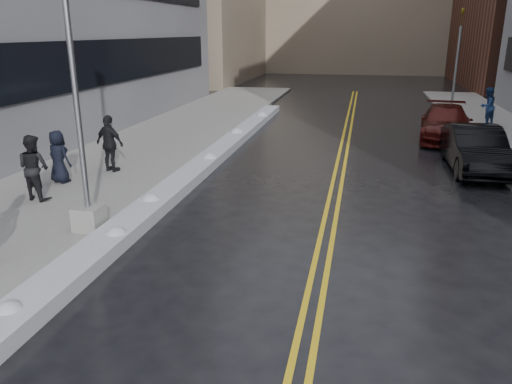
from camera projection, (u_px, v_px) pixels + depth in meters
The scene contains 13 objects.
ground at pixel (190, 286), 9.99m from camera, with size 160.00×160.00×0.00m, color black.
sidewalk_west at pixel (137, 154), 20.41m from camera, with size 5.50×50.00×0.15m, color gray.
lane_line_left at pixel (336, 166), 18.84m from camera, with size 0.12×50.00×0.01m, color gold.
lane_line_right at pixel (344, 166), 18.78m from camera, with size 0.12×50.00×0.01m, color gold.
snow_ridge at pixel (198, 168), 17.87m from camera, with size 0.90×30.00×0.34m, color silver.
lamppost at pixel (80, 135), 11.73m from camera, with size 0.65×0.65×7.62m.
traffic_signal at pixel (457, 57), 29.60m from camera, with size 0.16×0.20×6.00m.
pedestrian_b at pixel (34, 167), 14.41m from camera, with size 0.93×0.73×1.92m, color black.
pedestrian_c at pixel (59, 157), 16.07m from camera, with size 0.83×0.54×1.71m, color black.
pedestrian_d at pixel (110, 144), 17.30m from camera, with size 1.16×0.48×1.98m, color black.
pedestrian_east at pixel (487, 106), 25.95m from camera, with size 0.95×0.74×1.96m, color navy.
car_black at pixel (475, 149), 17.97m from camera, with size 1.72×4.92×1.62m, color black.
car_maroon at pixel (446, 123), 23.12m from camera, with size 2.21×5.42×1.57m, color #3E0C0A.
Camera 1 is at (3.16, -8.46, 4.87)m, focal length 35.00 mm.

